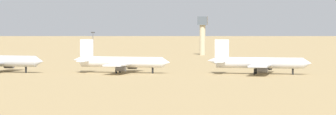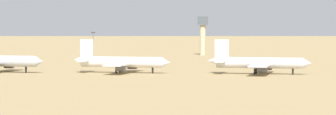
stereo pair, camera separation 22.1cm
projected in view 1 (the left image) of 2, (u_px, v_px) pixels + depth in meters
name	position (u px, v px, depth m)	size (l,w,h in m)	color
ground	(129.00, 73.00, 332.89)	(4000.00, 4000.00, 0.00)	tan
ridge_west	(117.00, 1.00, 1533.99)	(418.31, 382.23, 96.83)	gray
parked_jet_white_2	(121.00, 62.00, 332.56)	(37.64, 31.77, 12.43)	white
parked_jet_white_3	(259.00, 63.00, 325.53)	(38.07, 32.02, 12.58)	silver
control_tower	(203.00, 32.00, 490.87)	(5.20, 5.20, 21.25)	#C6B793
light_pole_west	(93.00, 43.00, 437.61)	(1.80, 0.50, 13.58)	#59595E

